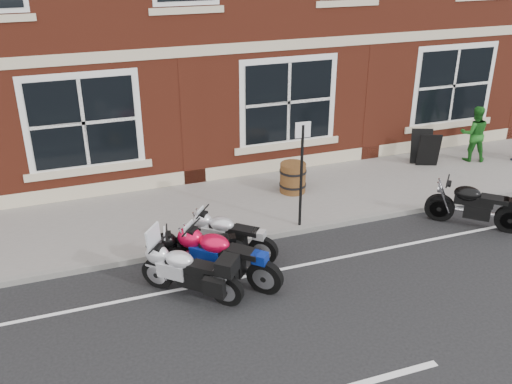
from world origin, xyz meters
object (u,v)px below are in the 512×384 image
(moto_sport_silver, at_px, (230,234))
(pedestrian_right, at_px, (474,134))
(moto_sport_black, at_px, (197,247))
(a_board_sign, at_px, (425,148))
(parking_sign, at_px, (302,167))
(moto_touring_silver, at_px, (189,269))
(barrel_planter, at_px, (293,178))
(moto_sport_red, at_px, (225,255))
(moto_naked_black, at_px, (474,203))

(moto_sport_silver, relative_size, pedestrian_right, 0.99)
(moto_sport_black, relative_size, a_board_sign, 1.96)
(moto_sport_black, bearing_deg, pedestrian_right, -61.37)
(parking_sign, bearing_deg, moto_sport_silver, -160.31)
(moto_touring_silver, relative_size, barrel_planter, 2.12)
(moto_sport_red, distance_m, moto_naked_black, 5.72)
(moto_sport_silver, bearing_deg, moto_sport_red, -161.49)
(moto_naked_black, height_order, parking_sign, parking_sign)
(moto_sport_black, distance_m, barrel_planter, 3.88)
(moto_sport_black, xyz_separation_m, moto_naked_black, (6.09, -0.31, 0.06))
(a_board_sign, bearing_deg, moto_sport_silver, -135.38)
(moto_touring_silver, relative_size, moto_naked_black, 0.94)
(pedestrian_right, bearing_deg, moto_sport_red, 46.52)
(pedestrian_right, distance_m, parking_sign, 6.32)
(moto_sport_silver, xyz_separation_m, pedestrian_right, (7.72, 2.43, 0.39))
(barrel_planter, bearing_deg, moto_sport_red, -131.00)
(moto_sport_red, xyz_separation_m, moto_sport_silver, (0.37, 0.86, -0.07))
(a_board_sign, distance_m, parking_sign, 5.08)
(moto_touring_silver, height_order, pedestrian_right, pedestrian_right)
(parking_sign, bearing_deg, moto_naked_black, -13.98)
(moto_sport_silver, distance_m, a_board_sign, 6.80)
(moto_naked_black, relative_size, parking_sign, 0.71)
(moto_touring_silver, distance_m, parking_sign, 3.34)
(moto_touring_silver, relative_size, moto_sport_red, 0.93)
(moto_sport_black, bearing_deg, moto_touring_silver, 167.26)
(barrel_planter, bearing_deg, pedestrian_right, 2.71)
(moto_sport_black, xyz_separation_m, barrel_planter, (3.02, 2.44, -0.00))
(moto_naked_black, xyz_separation_m, barrel_planter, (-3.08, 2.74, -0.06))
(a_board_sign, height_order, barrel_planter, a_board_sign)
(moto_sport_black, distance_m, parking_sign, 2.78)
(moto_sport_red, relative_size, barrel_planter, 2.28)
(moto_sport_silver, xyz_separation_m, barrel_planter, (2.26, 2.17, -0.01))
(barrel_planter, bearing_deg, a_board_sign, 5.72)
(moto_sport_red, distance_m, pedestrian_right, 8.74)
(pedestrian_right, bearing_deg, barrel_planter, 27.12)
(moto_sport_red, xyz_separation_m, moto_naked_black, (5.71, 0.29, -0.02))
(moto_sport_red, height_order, moto_naked_black, moto_sport_red)
(moto_touring_silver, bearing_deg, moto_sport_black, 18.92)
(moto_sport_silver, distance_m, pedestrian_right, 8.11)
(pedestrian_right, bearing_deg, a_board_sign, 18.62)
(moto_sport_black, xyz_separation_m, parking_sign, (2.48, 0.79, 0.97))
(moto_sport_red, bearing_deg, a_board_sign, -18.23)
(moto_naked_black, bearing_deg, moto_touring_silver, 136.47)
(moto_sport_silver, bearing_deg, barrel_planter, -4.38)
(moto_sport_silver, bearing_deg, moto_sport_black, 151.19)
(moto_sport_red, bearing_deg, moto_sport_silver, 21.22)
(moto_naked_black, bearing_deg, a_board_sign, 25.55)
(parking_sign, bearing_deg, moto_touring_silver, -148.28)
(pedestrian_right, xyz_separation_m, a_board_sign, (-1.43, 0.14, -0.29))
(moto_sport_black, distance_m, a_board_sign, 7.60)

